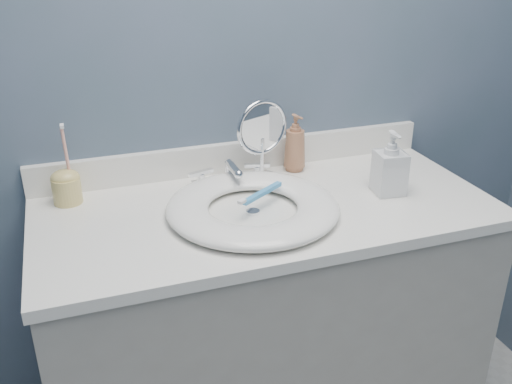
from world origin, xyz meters
name	(u,v)px	position (x,y,z in m)	size (l,w,h in m)	color
back_wall	(235,65)	(0.00, 1.25, 1.20)	(2.20, 0.02, 2.40)	#425563
vanity_cabinet	(266,341)	(0.00, 0.97, 0.42)	(1.20, 0.55, 0.85)	#A29F94
countertop	(267,211)	(0.00, 0.97, 0.86)	(1.22, 0.57, 0.03)	white
backsplash	(237,156)	(0.00, 1.24, 0.93)	(1.22, 0.02, 0.09)	white
basin	(253,207)	(-0.05, 0.94, 0.90)	(0.45, 0.45, 0.04)	white
drain	(253,212)	(-0.05, 0.94, 0.88)	(0.04, 0.04, 0.01)	silver
faucet	(231,175)	(-0.05, 1.14, 0.91)	(0.25, 0.13, 0.07)	silver
makeup_mirror	(262,137)	(0.05, 1.15, 1.01)	(0.16, 0.09, 0.24)	silver
soap_bottle_amber	(295,143)	(0.17, 1.18, 0.97)	(0.07, 0.07, 0.17)	#A16948
soap_bottle_clear	(390,163)	(0.35, 0.94, 0.97)	(0.08, 0.08, 0.18)	silver
toothbrush_holder	(66,185)	(-0.50, 1.17, 0.93)	(0.08, 0.08, 0.22)	#D2BC69
toothbrush_lying	(261,194)	(-0.02, 0.96, 0.92)	(0.15, 0.11, 0.02)	#3A8FCE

